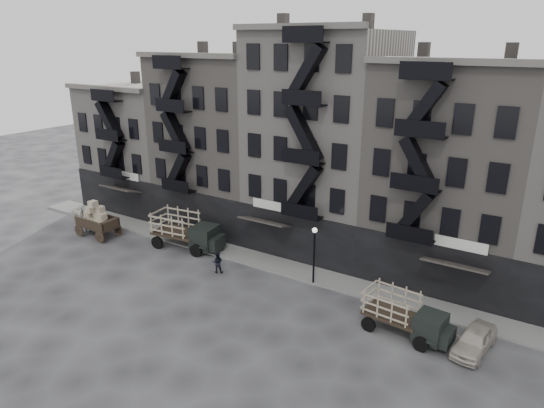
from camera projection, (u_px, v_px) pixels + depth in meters
The scene contains 14 objects.
ground at pixel (257, 288), 33.62m from camera, with size 140.00×140.00×0.00m, color #38383A.
sidewalk at pixel (285, 267), 36.59m from camera, with size 55.00×2.50×0.15m, color slate.
building_west at pixel (149, 146), 49.65m from camera, with size 10.00×11.35×13.20m.
building_midwest at pixel (226, 142), 44.11m from camera, with size 10.00×11.35×16.20m.
building_center at pixel (325, 143), 38.73m from camera, with size 10.00×11.35×18.20m.
building_mideast at pixel (452, 173), 34.00m from camera, with size 10.00×11.35×16.20m.
lamp_post at pixel (314, 248), 33.28m from camera, with size 0.36×0.36×4.28m.
horse at pixel (78, 215), 45.37m from camera, with size 0.86×1.88×1.59m, color beige.
wagon at pixel (96, 216), 42.03m from camera, with size 3.82×2.08×3.22m.
stake_truck_west at pixel (186, 228), 39.60m from camera, with size 6.28×3.13×3.04m.
stake_truck_east at pixel (405, 312), 27.92m from camera, with size 5.27×2.53×2.56m.
car_east at pixel (474, 340), 26.69m from camera, with size 1.59×3.96×1.35m, color #B7AFA4.
pedestrian_west at pixel (87, 222), 43.14m from camera, with size 0.67×0.44×1.83m, color black.
pedestrian_mid at pixel (218, 262), 35.65m from camera, with size 0.79×0.61×1.62m, color black.
Camera 1 is at (16.85, -24.75, 16.41)m, focal length 32.00 mm.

